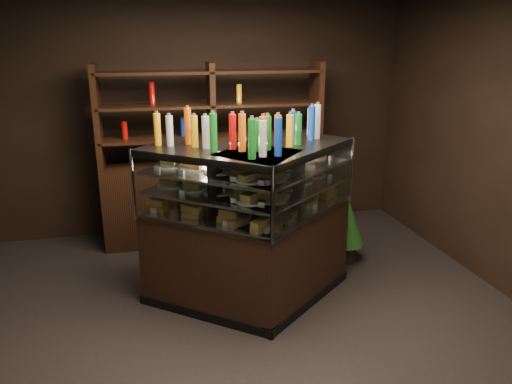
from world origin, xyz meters
TOP-DOWN VIEW (x-y plane):
  - ground at (0.00, 0.00)m, footprint 5.00×5.00m
  - room_shell at (0.00, 0.00)m, footprint 5.02×5.02m
  - display_case at (0.23, 0.56)m, footprint 1.97×1.32m
  - food_display at (0.23, 0.56)m, footprint 1.61×0.87m
  - bottles_top at (0.23, 0.56)m, footprint 1.44×0.73m
  - potted_conifer at (1.36, 1.12)m, footprint 0.38×0.38m
  - back_shelving at (0.13, 2.05)m, footprint 2.45×0.50m

SIDE VIEW (x-z plane):
  - ground at x=0.00m, z-range 0.00..0.00m
  - potted_conifer at x=1.36m, z-range 0.06..0.88m
  - display_case at x=0.23m, z-range -0.23..1.18m
  - back_shelving at x=0.13m, z-range -0.39..1.61m
  - food_display at x=0.23m, z-range 0.87..1.31m
  - bottles_top at x=0.23m, z-range 1.39..1.69m
  - room_shell at x=0.00m, z-range 0.44..3.45m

